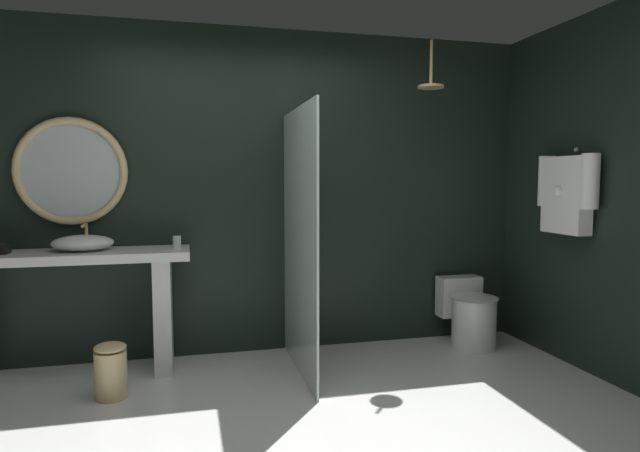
% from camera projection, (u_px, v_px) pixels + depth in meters
% --- Properties ---
extents(back_wall_panel, '(4.80, 0.10, 2.60)m').
position_uv_depth(back_wall_panel, '(252.00, 193.00, 4.35)').
color(back_wall_panel, black).
rests_on(back_wall_panel, ground_plane).
extents(side_wall_right, '(0.10, 2.47, 2.60)m').
position_uv_depth(side_wall_right, '(601.00, 194.00, 3.81)').
color(side_wall_right, black).
rests_on(side_wall_right, ground_plane).
extents(vanity_counter, '(1.66, 0.48, 0.90)m').
position_uv_depth(vanity_counter, '(70.00, 295.00, 3.79)').
color(vanity_counter, silver).
rests_on(vanity_counter, ground_plane).
extents(vessel_sink, '(0.42, 0.34, 0.19)m').
position_uv_depth(vessel_sink, '(83.00, 243.00, 3.80)').
color(vessel_sink, white).
rests_on(vessel_sink, vanity_counter).
extents(tumbler_cup, '(0.06, 0.06, 0.09)m').
position_uv_depth(tumbler_cup, '(177.00, 242.00, 3.96)').
color(tumbler_cup, silver).
rests_on(tumbler_cup, vanity_counter).
extents(round_wall_mirror, '(0.79, 0.06, 0.79)m').
position_uv_depth(round_wall_mirror, '(71.00, 171.00, 3.93)').
color(round_wall_mirror, '#D6B77F').
extents(shower_glass_panel, '(0.02, 1.12, 1.92)m').
position_uv_depth(shower_glass_panel, '(299.00, 242.00, 3.85)').
color(shower_glass_panel, silver).
rests_on(shower_glass_panel, ground_plane).
extents(rain_shower_head, '(0.21, 0.21, 0.37)m').
position_uv_depth(rain_shower_head, '(431.00, 82.00, 4.24)').
color(rain_shower_head, '#D6B77F').
extents(hanging_bathrobe, '(0.20, 0.59, 0.64)m').
position_uv_depth(hanging_bathrobe, '(567.00, 191.00, 3.95)').
color(hanging_bathrobe, '#D6B77F').
extents(toilet, '(0.38, 0.55, 0.56)m').
position_uv_depth(toilet, '(470.00, 315.00, 4.52)').
color(toilet, white).
rests_on(toilet, ground_plane).
extents(waste_bin, '(0.20, 0.20, 0.36)m').
position_uv_depth(waste_bin, '(111.00, 370.00, 3.44)').
color(waste_bin, '#D6B77F').
rests_on(waste_bin, ground_plane).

